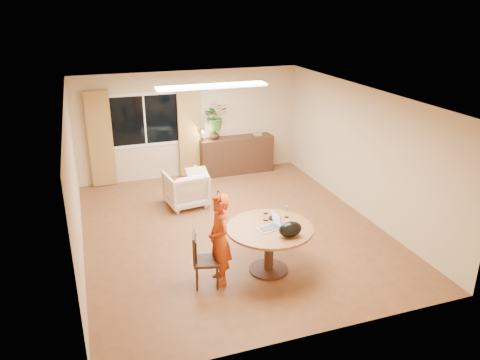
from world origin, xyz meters
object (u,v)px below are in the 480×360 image
Objects in this scene: dining_table at (269,237)px; armchair at (186,189)px; dining_chair at (207,259)px; sideboard at (236,155)px; child at (220,239)px.

dining_table is 3.09m from armchair.
dining_chair is 0.47× the size of sideboard.
dining_table is at bearing -102.19° from sideboard.
child is (0.22, 0.03, 0.30)m from dining_chair.
armchair is (0.37, 3.07, -0.06)m from dining_chair.
dining_table is at bearing 95.46° from armchair.
sideboard is at bearing -144.07° from armchair.
armchair is (-0.69, 3.00, -0.24)m from dining_table.
dining_table is at bearing 91.48° from child.
armchair is at bearing 97.67° from dining_chair.
dining_table is 4.71m from sideboard.
sideboard is at bearing 77.81° from dining_table.
armchair is (0.15, 3.04, -0.36)m from child.
child is at bearing 79.72° from armchair.
sideboard reaches higher than dining_table.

